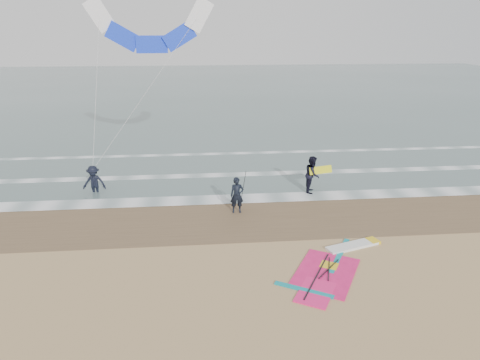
{
  "coord_description": "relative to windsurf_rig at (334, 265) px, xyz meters",
  "views": [
    {
      "loc": [
        -2.74,
        -11.94,
        8.33
      ],
      "look_at": [
        -1.17,
        5.0,
        2.2
      ],
      "focal_mm": 32.0,
      "sensor_mm": 36.0,
      "label": 1
    }
  ],
  "objects": [
    {
      "name": "ground",
      "position": [
        -2.0,
        -1.44,
        -0.03
      ],
      "size": [
        120.0,
        120.0,
        0.0
      ],
      "primitive_type": "plane",
      "color": "tan",
      "rests_on": "ground"
    },
    {
      "name": "sea_water",
      "position": [
        -2.0,
        46.56,
        -0.02
      ],
      "size": [
        120.0,
        80.0,
        0.02
      ],
      "primitive_type": "cube",
      "color": "#47605E",
      "rests_on": "ground"
    },
    {
      "name": "wet_sand_band",
      "position": [
        -2.0,
        4.56,
        -0.03
      ],
      "size": [
        120.0,
        5.0,
        0.01
      ],
      "primitive_type": "cube",
      "color": "brown",
      "rests_on": "ground"
    },
    {
      "name": "foam_waterline",
      "position": [
        -2.0,
        9.0,
        -0.0
      ],
      "size": [
        120.0,
        9.15,
        0.02
      ],
      "color": "white",
      "rests_on": "ground"
    },
    {
      "name": "windsurf_rig",
      "position": [
        0.0,
        0.0,
        0.0
      ],
      "size": [
        4.81,
        4.55,
        0.12
      ],
      "color": "white",
      "rests_on": "ground"
    },
    {
      "name": "person_standing",
      "position": [
        -3.17,
        5.15,
        0.84
      ],
      "size": [
        0.64,
        0.42,
        1.74
      ],
      "primitive_type": "imported",
      "rotation": [
        0.0,
        0.0,
        0.0
      ],
      "color": "black",
      "rests_on": "ground"
    },
    {
      "name": "person_walking",
      "position": [
        1.02,
        7.45,
        0.95
      ],
      "size": [
        1.02,
        1.15,
        1.97
      ],
      "primitive_type": "imported",
      "rotation": [
        0.0,
        0.0,
        1.23
      ],
      "color": "black",
      "rests_on": "ground"
    },
    {
      "name": "person_wading",
      "position": [
        -10.45,
        8.33,
        0.9
      ],
      "size": [
        1.25,
        0.79,
        1.85
      ],
      "primitive_type": "imported",
      "rotation": [
        0.0,
        0.0,
        -0.08
      ],
      "color": "black",
      "rests_on": "ground"
    },
    {
      "name": "held_pole",
      "position": [
        -2.87,
        5.15,
        1.24
      ],
      "size": [
        0.17,
        0.86,
        1.82
      ],
      "color": "black",
      "rests_on": "ground"
    },
    {
      "name": "carried_kiteboard",
      "position": [
        1.42,
        7.35,
        1.21
      ],
      "size": [
        1.3,
        0.51,
        0.39
      ],
      "color": "yellow",
      "rests_on": "ground"
    },
    {
      "name": "surf_kite",
      "position": [
        -7.25,
        10.88,
        8.12
      ],
      "size": [
        6.77,
        2.69,
        8.6
      ],
      "color": "white",
      "rests_on": "ground"
    }
  ]
}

